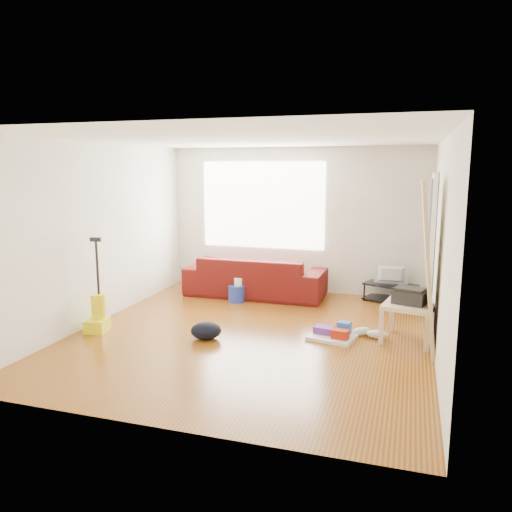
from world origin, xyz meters
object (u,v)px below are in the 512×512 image
(side_table, at_px, (409,309))
(tv_stand, at_px, (390,292))
(sofa, at_px, (255,295))
(vacuum, at_px, (98,314))
(backpack, at_px, (206,339))
(bucket, at_px, (237,302))
(cleaning_tray, at_px, (334,334))

(side_table, bearing_deg, tv_stand, 99.08)
(sofa, distance_m, tv_stand, 2.23)
(sofa, bearing_deg, tv_stand, -173.04)
(side_table, relative_size, vacuum, 0.56)
(tv_stand, relative_size, backpack, 2.29)
(sofa, bearing_deg, vacuum, 59.36)
(sofa, relative_size, bucket, 8.83)
(bucket, distance_m, vacuum, 2.33)
(tv_stand, distance_m, vacuum, 4.54)
(sofa, height_order, backpack, sofa)
(sofa, height_order, bucket, sofa)
(bucket, distance_m, backpack, 1.82)
(cleaning_tray, bearing_deg, backpack, -162.24)
(cleaning_tray, height_order, backpack, cleaning_tray)
(backpack, height_order, vacuum, vacuum)
(bucket, bearing_deg, side_table, -22.78)
(bucket, relative_size, vacuum, 0.21)
(tv_stand, height_order, side_table, side_table)
(tv_stand, xyz_separation_m, vacuum, (-3.65, -2.70, 0.07))
(sofa, distance_m, cleaning_tray, 2.41)
(side_table, bearing_deg, vacuum, -168.26)
(tv_stand, distance_m, side_table, 1.92)
(side_table, distance_m, bucket, 2.94)
(tv_stand, relative_size, bucket, 3.40)
(sofa, bearing_deg, cleaning_tray, 131.94)
(sofa, height_order, cleaning_tray, sofa)
(sofa, relative_size, tv_stand, 2.60)
(backpack, bearing_deg, tv_stand, 30.51)
(tv_stand, distance_m, cleaning_tray, 2.15)
(sofa, height_order, tv_stand, sofa)
(cleaning_tray, xyz_separation_m, backpack, (-1.55, -0.50, -0.06))
(sofa, xyz_separation_m, tv_stand, (2.21, 0.27, 0.16))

